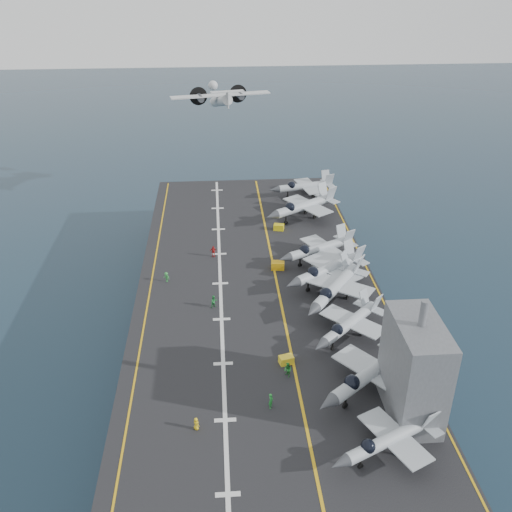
{
  "coord_description": "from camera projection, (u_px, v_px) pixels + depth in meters",
  "views": [
    {
      "loc": [
        -6.04,
        -77.99,
        57.32
      ],
      "look_at": [
        0.0,
        4.0,
        13.0
      ],
      "focal_mm": 40.0,
      "sensor_mm": 36.0,
      "label": 1
    }
  ],
  "objects": [
    {
      "name": "hull",
      "position": [
        258.0,
        310.0,
        93.68
      ],
      "size": [
        36.0,
        90.0,
        10.0
      ],
      "primitive_type": "cube",
      "color": "#56595E",
      "rests_on": "ground"
    },
    {
      "name": "fighter_jet_5",
      "position": [
        320.0,
        247.0,
        96.25
      ],
      "size": [
        17.25,
        15.04,
        5.03
      ],
      "primitive_type": null,
      "color": "gray",
      "rests_on": "flight_deck"
    },
    {
      "name": "deck_edge_stbd",
      "position": [
        372.0,
        278.0,
        92.3
      ],
      "size": [
        0.25,
        90.0,
        0.02
      ],
      "primitive_type": "cube",
      "color": "gold",
      "rests_on": "flight_deck"
    },
    {
      "name": "island_superstructure",
      "position": [
        416.0,
        359.0,
        62.19
      ],
      "size": [
        5.0,
        10.0,
        15.0
      ],
      "primitive_type": null,
      "color": "#56595E",
      "rests_on": "flight_deck"
    },
    {
      "name": "crew_2",
      "position": [
        214.0,
        302.0,
        84.24
      ],
      "size": [
        1.45,
        1.33,
        2.0
      ],
      "primitive_type": "imported",
      "color": "#1D7B33",
      "rests_on": "flight_deck"
    },
    {
      "name": "fighter_jet_1",
      "position": [
        370.0,
        372.0,
        67.53
      ],
      "size": [
        18.99,
        18.12,
        5.5
      ],
      "primitive_type": null,
      "color": "#A0AAB1",
      "rests_on": "flight_deck"
    },
    {
      "name": "tow_cart_a",
      "position": [
        286.0,
        360.0,
        73.03
      ],
      "size": [
        2.02,
        1.58,
        1.07
      ],
      "primitive_type": null,
      "color": "yellow",
      "rests_on": "flight_deck"
    },
    {
      "name": "flight_deck",
      "position": [
        258.0,
        283.0,
        91.21
      ],
      "size": [
        38.0,
        92.0,
        0.4
      ],
      "primitive_type": "cube",
      "color": "black",
      "rests_on": "hull"
    },
    {
      "name": "fighter_jet_0",
      "position": [
        390.0,
        438.0,
        59.01
      ],
      "size": [
        15.53,
        13.47,
        4.53
      ],
      "primitive_type": null,
      "color": "gray",
      "rests_on": "flight_deck"
    },
    {
      "name": "tow_cart_c",
      "position": [
        279.0,
        227.0,
        107.82
      ],
      "size": [
        2.13,
        1.65,
        1.13
      ],
      "primitive_type": null,
      "color": "yellow",
      "rests_on": "flight_deck"
    },
    {
      "name": "fighter_jet_2",
      "position": [
        350.0,
        322.0,
        77.16
      ],
      "size": [
        16.28,
        16.15,
        4.78
      ],
      "primitive_type": null,
      "color": "#959DA6",
      "rests_on": "flight_deck"
    },
    {
      "name": "crew_6",
      "position": [
        271.0,
        401.0,
        65.75
      ],
      "size": [
        1.15,
        1.39,
        1.99
      ],
      "primitive_type": "imported",
      "color": "#1F9030",
      "rests_on": "flight_deck"
    },
    {
      "name": "crew_4",
      "position": [
        213.0,
        251.0,
        98.21
      ],
      "size": [
        1.22,
        0.82,
        2.03
      ],
      "primitive_type": "imported",
      "color": "#B21919",
      "rests_on": "flight_deck"
    },
    {
      "name": "crew_7",
      "position": [
        288.0,
        370.0,
        70.55
      ],
      "size": [
        1.3,
        1.45,
        2.02
      ],
      "primitive_type": "imported",
      "color": "#268C33",
      "rests_on": "flight_deck"
    },
    {
      "name": "ground",
      "position": [
        258.0,
        335.0,
        96.05
      ],
      "size": [
        500.0,
        500.0,
        0.0
      ],
      "primitive_type": "plane",
      "color": "#142135",
      "rests_on": "ground"
    },
    {
      "name": "deck_edge_port",
      "position": [
        151.0,
        286.0,
        90.01
      ],
      "size": [
        0.25,
        90.0,
        0.02
      ],
      "primitive_type": "cube",
      "color": "gold",
      "rests_on": "flight_deck"
    },
    {
      "name": "fighter_jet_3",
      "position": [
        336.0,
        286.0,
        84.87
      ],
      "size": [
        17.8,
        18.96,
        5.48
      ],
      "primitive_type": null,
      "color": "gray",
      "rests_on": "flight_deck"
    },
    {
      "name": "fighter_jet_8",
      "position": [
        305.0,
        185.0,
        121.72
      ],
      "size": [
        15.87,
        12.34,
        4.9
      ],
      "primitive_type": null,
      "color": "gray",
      "rests_on": "flight_deck"
    },
    {
      "name": "tow_cart_b",
      "position": [
        278.0,
        265.0,
        94.63
      ],
      "size": [
        2.32,
        1.66,
        1.3
      ],
      "primitive_type": null,
      "color": "#CB940F",
      "rests_on": "flight_deck"
    },
    {
      "name": "fighter_jet_7",
      "position": [
        304.0,
        205.0,
        111.4
      ],
      "size": [
        19.66,
        17.97,
        5.68
      ],
      "primitive_type": null,
      "color": "#A1A9B1",
      "rests_on": "flight_deck"
    },
    {
      "name": "crew_3",
      "position": [
        166.0,
        277.0,
        90.89
      ],
      "size": [
        1.2,
        1.1,
        1.67
      ],
      "primitive_type": "imported",
      "color": "green",
      "rests_on": "flight_deck"
    },
    {
      "name": "fighter_jet_4",
      "position": [
        329.0,
        268.0,
        89.73
      ],
      "size": [
        18.49,
        17.03,
        5.34
      ],
      "primitive_type": null,
      "color": "#9FA9B1",
      "rests_on": "flight_deck"
    },
    {
      "name": "transport_plane",
      "position": [
        221.0,
        101.0,
        135.09
      ],
      "size": [
        26.52,
        20.61,
        5.62
      ],
      "primitive_type": null,
      "color": "silver"
    },
    {
      "name": "landing_centerline",
      "position": [
        220.0,
        283.0,
        90.72
      ],
      "size": [
        0.5,
        90.0,
        0.02
      ],
      "primitive_type": "cube",
      "color": "silver",
      "rests_on": "flight_deck"
    },
    {
      "name": "foul_line",
      "position": [
        276.0,
        281.0,
        91.3
      ],
      "size": [
        0.35,
        90.0,
        0.02
      ],
      "primitive_type": "cube",
      "color": "gold",
      "rests_on": "flight_deck"
    },
    {
      "name": "crew_0",
      "position": [
        196.0,
        424.0,
        62.83
      ],
      "size": [
        1.13,
        1.12,
        1.59
      ],
      "primitive_type": "imported",
      "color": "yellow",
      "rests_on": "flight_deck"
    }
  ]
}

